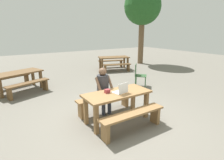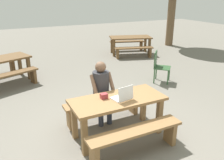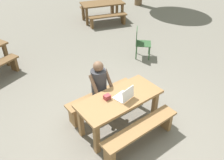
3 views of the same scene
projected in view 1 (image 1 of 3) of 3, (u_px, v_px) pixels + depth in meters
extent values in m
plane|color=slate|center=(117.00, 120.00, 4.45)|extent=(30.00, 30.00, 0.00)
cube|color=olive|center=(117.00, 93.00, 4.26)|extent=(1.63, 0.72, 0.05)
cube|color=olive|center=(96.00, 119.00, 3.77)|extent=(0.09, 0.09, 0.68)
cube|color=olive|center=(146.00, 105.00, 4.52)|extent=(0.09, 0.09, 0.68)
cube|color=olive|center=(86.00, 111.00, 4.19)|extent=(0.09, 0.09, 0.68)
cube|color=olive|center=(133.00, 98.00, 4.94)|extent=(0.09, 0.09, 0.68)
cube|color=olive|center=(133.00, 113.00, 3.85)|extent=(1.59, 0.30, 0.05)
cube|color=olive|center=(105.00, 132.00, 3.54)|extent=(0.08, 0.24, 0.41)
cube|color=olive|center=(155.00, 115.00, 4.27)|extent=(0.08, 0.24, 0.41)
cube|color=olive|center=(105.00, 97.00, 4.82)|extent=(1.59, 0.30, 0.05)
cube|color=olive|center=(81.00, 110.00, 4.51)|extent=(0.08, 0.24, 0.41)
cube|color=olive|center=(125.00, 99.00, 5.24)|extent=(0.08, 0.24, 0.41)
cube|color=white|center=(119.00, 92.00, 4.25)|extent=(0.35, 0.29, 0.02)
cube|color=white|center=(123.00, 88.00, 4.12)|extent=(0.31, 0.09, 0.24)
cube|color=black|center=(123.00, 88.00, 4.13)|extent=(0.28, 0.07, 0.22)
cube|color=#993338|center=(107.00, 91.00, 4.22)|extent=(0.12, 0.09, 0.09)
cylinder|color=#333847|center=(104.00, 107.00, 4.65)|extent=(0.10, 0.10, 0.46)
cylinder|color=#333847|center=(109.00, 106.00, 4.75)|extent=(0.10, 0.10, 0.46)
cube|color=#333847|center=(105.00, 96.00, 4.70)|extent=(0.28, 0.28, 0.12)
cylinder|color=#333338|center=(103.00, 84.00, 4.70)|extent=(0.31, 0.31, 0.51)
cylinder|color=brown|center=(99.00, 86.00, 4.52)|extent=(0.07, 0.32, 0.41)
cylinder|color=brown|center=(110.00, 84.00, 4.70)|extent=(0.07, 0.32, 0.41)
sphere|color=brown|center=(103.00, 72.00, 4.60)|extent=(0.21, 0.21, 0.21)
cube|color=#335933|center=(141.00, 76.00, 7.06)|extent=(0.62, 0.62, 0.02)
cube|color=#335933|center=(136.00, 70.00, 7.04)|extent=(0.32, 0.33, 0.44)
cylinder|color=#335933|center=(145.00, 83.00, 6.90)|extent=(0.04, 0.04, 0.42)
cylinder|color=#335933|center=(146.00, 80.00, 7.26)|extent=(0.04, 0.04, 0.42)
cylinder|color=#335933|center=(135.00, 82.00, 6.98)|extent=(0.04, 0.04, 0.42)
cylinder|color=#335933|center=(136.00, 80.00, 7.34)|extent=(0.04, 0.04, 0.42)
cube|color=brown|center=(17.00, 73.00, 6.43)|extent=(1.81, 1.29, 0.05)
cube|color=brown|center=(1.00, 89.00, 5.81)|extent=(0.12, 0.12, 0.66)
cube|color=brown|center=(41.00, 79.00, 6.91)|extent=(0.12, 0.12, 0.66)
cube|color=brown|center=(33.00, 77.00, 7.25)|extent=(0.12, 0.12, 0.66)
cube|color=brown|center=(28.00, 83.00, 6.11)|extent=(1.49, 0.78, 0.05)
cube|color=brown|center=(9.00, 94.00, 5.68)|extent=(0.16, 0.25, 0.40)
cube|color=brown|center=(45.00, 85.00, 6.66)|extent=(0.16, 0.25, 0.40)
cube|color=brown|center=(10.00, 77.00, 6.90)|extent=(1.49, 0.78, 0.05)
cube|color=brown|center=(27.00, 79.00, 7.45)|extent=(0.16, 0.25, 0.40)
cube|color=brown|center=(114.00, 57.00, 10.07)|extent=(1.84, 1.28, 0.05)
cube|color=brown|center=(102.00, 65.00, 9.70)|extent=(0.11, 0.11, 0.67)
cube|color=brown|center=(128.00, 64.00, 10.07)|extent=(0.11, 0.11, 0.67)
cube|color=brown|center=(100.00, 63.00, 10.27)|extent=(0.11, 0.11, 0.67)
cube|color=brown|center=(124.00, 62.00, 10.64)|extent=(0.11, 0.11, 0.67)
cube|color=brown|center=(117.00, 65.00, 9.54)|extent=(1.52, 0.74, 0.05)
cube|color=brown|center=(105.00, 69.00, 9.44)|extent=(0.15, 0.25, 0.38)
cube|color=brown|center=(128.00, 68.00, 9.77)|extent=(0.15, 0.25, 0.38)
cube|color=brown|center=(111.00, 61.00, 10.76)|extent=(1.52, 0.74, 0.05)
cube|color=brown|center=(100.00, 65.00, 10.66)|extent=(0.15, 0.25, 0.38)
cube|color=brown|center=(121.00, 64.00, 10.98)|extent=(0.15, 0.25, 0.38)
cylinder|color=brown|center=(141.00, 41.00, 11.79)|extent=(0.36, 0.36, 2.94)
sphere|color=#235623|center=(143.00, 6.00, 11.21)|extent=(2.32, 2.32, 2.32)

